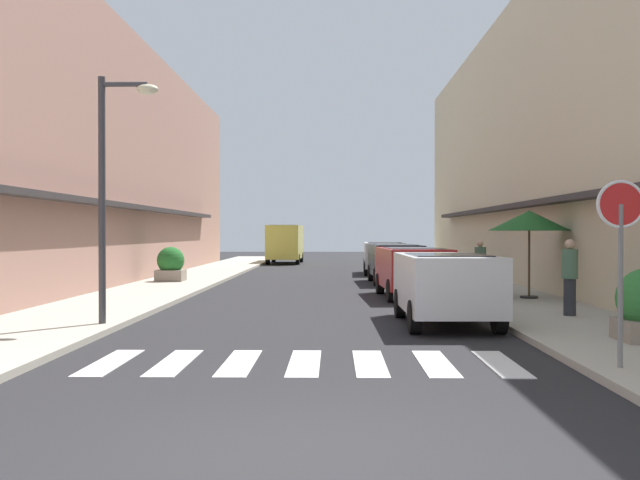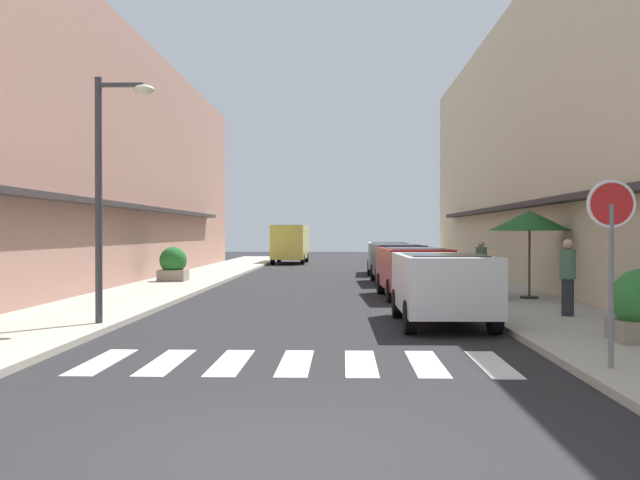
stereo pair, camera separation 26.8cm
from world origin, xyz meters
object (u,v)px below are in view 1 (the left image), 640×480
at_px(parked_car_far, 395,259).
at_px(street_lamp, 112,171).
at_px(parked_car_distant, 384,254).
at_px(cafe_umbrella, 529,221).
at_px(parked_car_mid, 412,266).
at_px(planter_far, 171,265).
at_px(delivery_van, 285,241).
at_px(pedestrian_walking_near, 570,275).
at_px(round_street_sign, 621,224).
at_px(planter_midblock, 487,282).
at_px(parked_car_near, 446,281).
at_px(pedestrian_walking_far, 480,265).

distance_m(parked_car_far, street_lamp, 14.96).
relative_size(parked_car_distant, cafe_umbrella, 1.82).
distance_m(parked_car_mid, planter_far, 9.97).
height_order(delivery_van, planter_far, delivery_van).
height_order(parked_car_far, pedestrian_walking_near, pedestrian_walking_near).
xyz_separation_m(cafe_umbrella, planter_far, (-11.35, 6.85, -1.50)).
relative_size(round_street_sign, planter_midblock, 2.62).
relative_size(round_street_sign, cafe_umbrella, 1.04).
bearing_deg(street_lamp, planter_midblock, 33.65).
bearing_deg(delivery_van, pedestrian_walking_near, -74.63).
bearing_deg(cafe_umbrella, planter_far, 148.90).
bearing_deg(parked_car_near, parked_car_far, 90.00).
xyz_separation_m(parked_car_far, planter_far, (-8.32, -0.63, -0.20)).
relative_size(parked_car_distant, pedestrian_walking_near, 2.65).
bearing_deg(round_street_sign, pedestrian_walking_near, 78.05).
xyz_separation_m(parked_car_mid, street_lamp, (-6.66, -7.10, 2.20)).
distance_m(round_street_sign, planter_far, 19.79).
height_order(parked_car_mid, cafe_umbrella, cafe_umbrella).
bearing_deg(parked_car_mid, parked_car_far, 90.00).
bearing_deg(round_street_sign, cafe_umbrella, 81.53).
relative_size(cafe_umbrella, pedestrian_walking_far, 1.54).
xyz_separation_m(parked_car_near, planter_far, (-8.32, 11.81, -0.20)).
relative_size(parked_car_mid, street_lamp, 0.89).
bearing_deg(pedestrian_walking_far, planter_far, -96.88).
relative_size(parked_car_far, planter_midblock, 4.44).
xyz_separation_m(parked_car_mid, delivery_van, (-5.30, 23.87, 0.48)).
bearing_deg(street_lamp, parked_car_near, 6.62).
bearing_deg(parked_car_far, pedestrian_walking_far, -68.13).
distance_m(parked_car_near, round_street_sign, 5.64).
height_order(parked_car_near, parked_car_mid, same).
relative_size(parked_car_mid, planter_far, 3.41).
relative_size(planter_midblock, pedestrian_walking_near, 0.58).
bearing_deg(pedestrian_walking_near, parked_car_far, -30.23).
bearing_deg(round_street_sign, parked_car_near, 105.70).
height_order(delivery_van, round_street_sign, round_street_sign).
height_order(delivery_van, pedestrian_walking_far, delivery_van).
xyz_separation_m(parked_car_near, street_lamp, (-6.66, -0.77, 2.20)).
distance_m(street_lamp, pedestrian_walking_far, 12.01).
bearing_deg(planter_far, delivery_van, 80.68).
distance_m(parked_car_distant, pedestrian_walking_near, 18.00).
xyz_separation_m(parked_car_near, parked_car_distant, (-0.00, 18.55, 0.00)).
relative_size(parked_car_mid, parked_car_distant, 0.99).
height_order(parked_car_distant, street_lamp, street_lamp).
bearing_deg(pedestrian_walking_near, parked_car_near, 61.79).
bearing_deg(parked_car_distant, parked_car_far, -90.00).
bearing_deg(planter_midblock, pedestrian_walking_far, 83.55).
height_order(parked_car_near, planter_midblock, parked_car_near).
height_order(parked_car_distant, pedestrian_walking_far, pedestrian_walking_far).
bearing_deg(delivery_van, planter_far, -99.32).
xyz_separation_m(cafe_umbrella, pedestrian_walking_far, (-0.89, 2.16, -1.29)).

